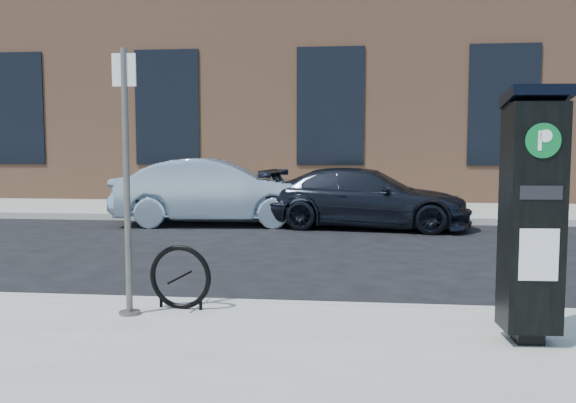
# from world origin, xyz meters

# --- Properties ---
(ground) EXTENTS (120.00, 120.00, 0.00)m
(ground) POSITION_xyz_m (0.00, 0.00, 0.00)
(ground) COLOR black
(ground) RESTS_ON ground
(sidewalk_far) EXTENTS (60.00, 12.00, 0.15)m
(sidewalk_far) POSITION_xyz_m (0.00, 14.00, 0.07)
(sidewalk_far) COLOR gray
(sidewalk_far) RESTS_ON ground
(curb_near) EXTENTS (60.00, 0.12, 0.16)m
(curb_near) POSITION_xyz_m (0.00, -0.02, 0.07)
(curb_near) COLOR #9E9B93
(curb_near) RESTS_ON ground
(curb_far) EXTENTS (60.00, 0.12, 0.16)m
(curb_far) POSITION_xyz_m (0.00, 8.02, 0.07)
(curb_far) COLOR #9E9B93
(curb_far) RESTS_ON ground
(building) EXTENTS (28.00, 10.05, 8.25)m
(building) POSITION_xyz_m (-0.00, 17.00, 4.15)
(building) COLOR #946143
(building) RESTS_ON ground
(parking_kiosk) EXTENTS (0.51, 0.46, 2.14)m
(parking_kiosk) POSITION_xyz_m (2.25, -1.11, 1.25)
(parking_kiosk) COLOR black
(parking_kiosk) RESTS_ON sidewalk_near
(sign_pole) EXTENTS (0.23, 0.21, 2.58)m
(sign_pole) POSITION_xyz_m (-1.42, -0.66, 1.43)
(sign_pole) COLOR #534D49
(sign_pole) RESTS_ON sidewalk_near
(bike_rack) EXTENTS (0.66, 0.13, 0.66)m
(bike_rack) POSITION_xyz_m (-0.98, -0.40, 0.47)
(bike_rack) COLOR black
(bike_rack) RESTS_ON sidewalk_near
(car_silver) EXTENTS (4.77, 2.06, 1.53)m
(car_silver) POSITION_xyz_m (-2.40, 7.40, 0.76)
(car_silver) COLOR #9CB5C7
(car_silver) RESTS_ON ground
(car_dark) EXTENTS (4.77, 2.45, 1.32)m
(car_dark) POSITION_xyz_m (1.01, 7.24, 0.66)
(car_dark) COLOR black
(car_dark) RESTS_ON ground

